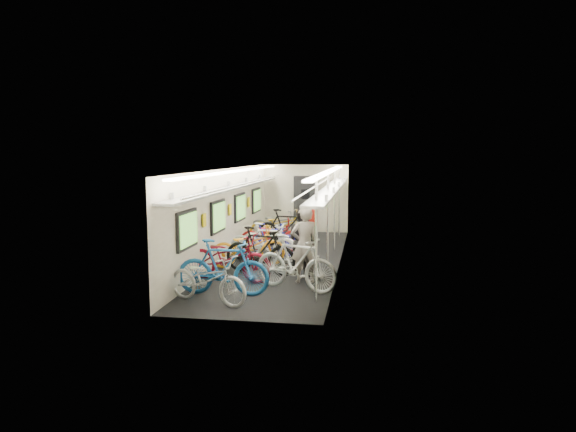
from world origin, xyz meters
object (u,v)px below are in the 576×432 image
(bicycle_1, at_px, (223,267))
(backpack, at_px, (312,218))
(passenger_mid, at_px, (303,241))
(passenger_near, at_px, (304,245))
(bicycle_0, at_px, (208,279))

(bicycle_1, distance_m, backpack, 2.91)
(passenger_mid, xyz_separation_m, backpack, (0.16, 0.46, 0.48))
(bicycle_1, relative_size, passenger_near, 1.12)
(bicycle_0, xyz_separation_m, passenger_mid, (1.48, 2.49, 0.34))
(passenger_near, bearing_deg, bicycle_0, 26.79)
(passenger_mid, height_order, backpack, passenger_mid)
(passenger_near, bearing_deg, passenger_mid, -102.07)
(bicycle_0, height_order, bicycle_1, bicycle_1)
(passenger_near, bearing_deg, backpack, -114.75)
(passenger_mid, bearing_deg, backpack, -72.69)
(passenger_near, height_order, backpack, passenger_near)
(bicycle_0, distance_m, passenger_near, 2.47)
(bicycle_0, bearing_deg, passenger_mid, -10.17)
(bicycle_1, xyz_separation_m, passenger_mid, (1.35, 1.91, 0.24))
(bicycle_0, xyz_separation_m, bicycle_1, (0.13, 0.58, 0.10))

